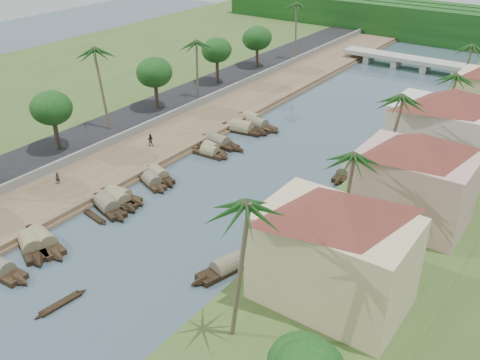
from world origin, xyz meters
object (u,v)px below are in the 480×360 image
Objects in this scene: building_near at (334,247)px; sampan_1 at (32,245)px; bridge at (411,61)px; person_near at (58,178)px.

sampan_1 is at bearing -162.33° from building_near.
bridge is 3.38× the size of sampan_1.
bridge is 83.49m from sampan_1.
person_near is at bearing -102.96° from bridge.
bridge is 19.01× the size of person_near.
building_near is at bearing -75.61° from bridge.
sampan_1 is at bearing -80.34° from person_near.
person_near is (-7.76, 9.40, 1.12)m from sampan_1.
building_near is 30.16m from sampan_1.
bridge is 75.50m from person_near.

